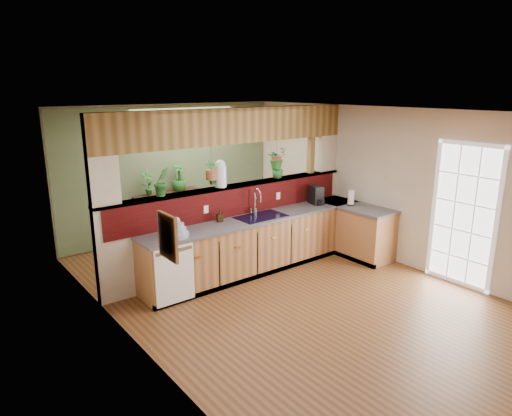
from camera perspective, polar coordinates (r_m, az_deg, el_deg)
ground at (r=6.79m, az=4.09°, el=-10.57°), size 4.60×7.00×0.01m
ceiling at (r=6.13m, az=4.55°, el=11.92°), size 4.60×7.00×0.01m
wall_back at (r=9.17m, az=-10.50°, el=4.55°), size 4.60×0.02×2.60m
wall_left at (r=5.15m, az=-15.15°, el=-3.93°), size 0.02×7.00×2.60m
wall_right at (r=8.02m, az=16.64°, el=2.68°), size 0.02×7.00×2.60m
pass_through_partition at (r=7.40m, az=-2.52°, el=1.44°), size 4.60×0.21×2.60m
pass_through_ledge at (r=7.35m, az=-2.74°, el=2.77°), size 4.60×0.21×0.04m
header_beam at (r=7.21m, az=-2.83°, el=10.21°), size 4.60×0.15×0.55m
sage_backwall at (r=9.16m, az=-10.44°, el=4.53°), size 4.55×0.02×2.55m
countertop at (r=7.74m, az=4.50°, el=-3.71°), size 4.14×1.52×0.90m
dishwasher at (r=6.33m, az=-10.11°, el=-8.20°), size 0.58×0.03×0.82m
navy_sink at (r=7.34m, az=0.60°, el=-1.66°), size 0.82×0.50×0.18m
french_door at (r=7.40m, az=24.49°, el=-1.06°), size 0.06×1.02×2.16m
framed_print at (r=4.39m, az=-10.94°, el=-3.54°), size 0.04×0.35×0.45m
faucet at (r=7.40m, az=0.03°, el=0.97°), size 0.19×0.19×0.43m
dish_stack at (r=6.40m, az=-9.86°, el=-2.84°), size 0.33×0.33×0.29m
soap_dispenser at (r=7.03m, az=-4.54°, el=-0.98°), size 0.11×0.11×0.19m
coffee_maker at (r=8.13m, az=7.53°, el=1.54°), size 0.17×0.29×0.33m
paper_towel at (r=8.16m, az=11.80°, el=1.23°), size 0.13×0.13×0.28m
glass_jar at (r=7.16m, az=-4.48°, el=4.32°), size 0.19×0.19×0.43m
ledge_plant_left at (r=6.67m, az=-11.72°, el=3.25°), size 0.24×0.20×0.42m
ledge_plant_right at (r=7.86m, az=2.70°, el=5.05°), size 0.23×0.23×0.36m
hanging_plant_a at (r=7.05m, az=-5.61°, el=5.40°), size 0.22×0.18×0.52m
hanging_plant_b at (r=7.79m, az=2.61°, el=7.42°), size 0.37×0.33×0.49m
shelving_console at (r=9.03m, az=-10.92°, el=-0.86°), size 1.39×0.59×0.90m
shelf_plant_a at (r=8.71m, az=-13.36°, el=3.03°), size 0.27×0.21×0.46m
shelf_plant_b at (r=8.98m, az=-9.61°, el=3.79°), size 0.39×0.39×0.52m
floor_plant at (r=9.39m, az=-0.86°, el=-1.02°), size 0.72×0.66×0.67m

